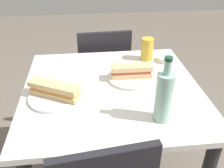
# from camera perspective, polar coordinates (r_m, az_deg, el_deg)

# --- Properties ---
(dining_table) EXTENTS (0.92, 0.90, 0.75)m
(dining_table) POSITION_cam_1_polar(r_m,az_deg,el_deg) (1.40, 0.00, -5.13)
(dining_table) COLOR silver
(dining_table) RESTS_ON ground
(chair_far) EXTENTS (0.42, 0.42, 0.86)m
(chair_far) POSITION_cam_1_polar(r_m,az_deg,el_deg) (2.01, -1.93, 2.67)
(chair_far) COLOR black
(chair_far) RESTS_ON ground
(plate_near) EXTENTS (0.26, 0.26, 0.01)m
(plate_near) POSITION_cam_1_polar(r_m,az_deg,el_deg) (1.41, 4.37, 1.47)
(plate_near) COLOR silver
(plate_near) RESTS_ON dining_table
(baguette_sandwich_near) EXTENTS (0.22, 0.07, 0.07)m
(baguette_sandwich_near) POSITION_cam_1_polar(r_m,az_deg,el_deg) (1.39, 4.43, 2.96)
(baguette_sandwich_near) COLOR #DBB77A
(baguette_sandwich_near) RESTS_ON plate_near
(knife_near) EXTENTS (0.18, 0.05, 0.01)m
(knife_near) POSITION_cam_1_polar(r_m,az_deg,el_deg) (1.45, 3.59, 2.92)
(knife_near) COLOR silver
(knife_near) RESTS_ON plate_near
(plate_far) EXTENTS (0.26, 0.26, 0.01)m
(plate_far) POSITION_cam_1_polar(r_m,az_deg,el_deg) (1.27, -12.56, -2.84)
(plate_far) COLOR white
(plate_far) RESTS_ON dining_table
(baguette_sandwich_far) EXTENTS (0.26, 0.18, 0.07)m
(baguette_sandwich_far) POSITION_cam_1_polar(r_m,az_deg,el_deg) (1.25, -12.77, -1.27)
(baguette_sandwich_far) COLOR #DBB77A
(baguette_sandwich_far) RESTS_ON plate_far
(knife_far) EXTENTS (0.17, 0.08, 0.01)m
(knife_far) POSITION_cam_1_polar(r_m,az_deg,el_deg) (1.31, -11.69, -1.05)
(knife_far) COLOR silver
(knife_far) RESTS_ON plate_far
(water_bottle) EXTENTS (0.07, 0.07, 0.30)m
(water_bottle) POSITION_cam_1_polar(r_m,az_deg,el_deg) (1.07, 11.55, -2.69)
(water_bottle) COLOR #99C6B7
(water_bottle) RESTS_ON dining_table
(beer_glass) EXTENTS (0.08, 0.08, 0.14)m
(beer_glass) POSITION_cam_1_polar(r_m,az_deg,el_deg) (1.61, 7.89, 7.76)
(beer_glass) COLOR gold
(beer_glass) RESTS_ON dining_table
(olive_bowl) EXTENTS (0.10, 0.10, 0.03)m
(olive_bowl) POSITION_cam_1_polar(r_m,az_deg,el_deg) (1.62, 11.86, 5.48)
(olive_bowl) COLOR silver
(olive_bowl) RESTS_ON dining_table
(paper_napkin) EXTENTS (0.17, 0.17, 0.00)m
(paper_napkin) POSITION_cam_1_polar(r_m,az_deg,el_deg) (1.61, -9.78, 4.93)
(paper_napkin) COLOR white
(paper_napkin) RESTS_ON dining_table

